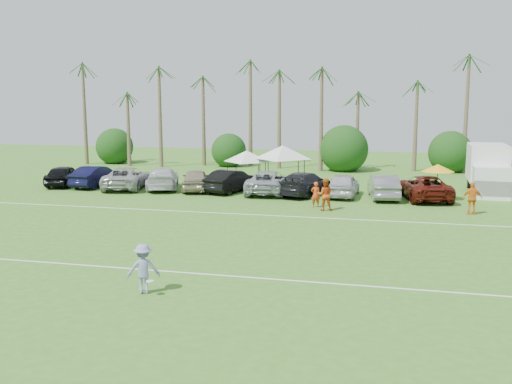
# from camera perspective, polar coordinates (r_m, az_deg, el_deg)

# --- Properties ---
(ground) EXTENTS (120.00, 120.00, 0.00)m
(ground) POSITION_cam_1_polar(r_m,az_deg,el_deg) (22.39, -15.79, -8.74)
(ground) COLOR #3B6F21
(ground) RESTS_ON ground
(field_lines) EXTENTS (80.00, 12.10, 0.01)m
(field_lines) POSITION_cam_1_polar(r_m,az_deg,el_deg) (29.35, -8.14, -4.25)
(field_lines) COLOR white
(field_lines) RESTS_ON ground
(palm_tree_0) EXTENTS (2.40, 2.40, 8.90)m
(palm_tree_0) POSITION_cam_1_polar(r_m,az_deg,el_deg) (65.28, -16.68, 9.35)
(palm_tree_0) COLOR brown
(palm_tree_0) RESTS_ON ground
(palm_tree_1) EXTENTS (2.40, 2.40, 9.90)m
(palm_tree_1) POSITION_cam_1_polar(r_m,az_deg,el_deg) (62.94, -12.71, 10.32)
(palm_tree_1) COLOR brown
(palm_tree_1) RESTS_ON ground
(palm_tree_2) EXTENTS (2.40, 2.40, 10.90)m
(palm_tree_2) POSITION_cam_1_polar(r_m,az_deg,el_deg) (60.94, -8.44, 11.31)
(palm_tree_2) COLOR brown
(palm_tree_2) RESTS_ON ground
(palm_tree_3) EXTENTS (2.40, 2.40, 11.90)m
(palm_tree_3) POSITION_cam_1_polar(r_m,az_deg,el_deg) (59.61, -4.81, 12.24)
(palm_tree_3) COLOR brown
(palm_tree_3) RESTS_ON ground
(palm_tree_4) EXTENTS (2.40, 2.40, 8.90)m
(palm_tree_4) POSITION_cam_1_polar(r_m,az_deg,el_deg) (58.39, -0.99, 9.80)
(palm_tree_4) COLOR brown
(palm_tree_4) RESTS_ON ground
(palm_tree_5) EXTENTS (2.40, 2.40, 9.90)m
(palm_tree_5) POSITION_cam_1_polar(r_m,az_deg,el_deg) (57.53, 2.94, 10.67)
(palm_tree_5) COLOR brown
(palm_tree_5) RESTS_ON ground
(palm_tree_6) EXTENTS (2.40, 2.40, 10.90)m
(palm_tree_6) POSITION_cam_1_polar(r_m,az_deg,el_deg) (56.96, 6.98, 11.50)
(palm_tree_6) COLOR brown
(palm_tree_6) RESTS_ON ground
(palm_tree_7) EXTENTS (2.40, 2.40, 11.90)m
(palm_tree_7) POSITION_cam_1_polar(r_m,az_deg,el_deg) (56.67, 11.11, 12.27)
(palm_tree_7) COLOR brown
(palm_tree_7) RESTS_ON ground
(palm_tree_8) EXTENTS (2.40, 2.40, 8.90)m
(palm_tree_8) POSITION_cam_1_polar(r_m,az_deg,el_deg) (56.57, 16.16, 9.48)
(palm_tree_8) COLOR brown
(palm_tree_8) RESTS_ON ground
(palm_tree_9) EXTENTS (2.40, 2.40, 9.90)m
(palm_tree_9) POSITION_cam_1_polar(r_m,az_deg,el_deg) (57.01, 21.31, 10.09)
(palm_tree_9) COLOR brown
(palm_tree_9) RESTS_ON ground
(bush_tree_0) EXTENTS (4.00, 4.00, 4.00)m
(bush_tree_0) POSITION_cam_1_polar(r_m,az_deg,el_deg) (64.90, -13.71, 4.45)
(bush_tree_0) COLOR brown
(bush_tree_0) RESTS_ON ground
(bush_tree_1) EXTENTS (4.00, 4.00, 4.00)m
(bush_tree_1) POSITION_cam_1_polar(r_m,az_deg,el_deg) (60.08, -2.58, 4.35)
(bush_tree_1) COLOR brown
(bush_tree_1) RESTS_ON ground
(bush_tree_2) EXTENTS (4.00, 4.00, 4.00)m
(bush_tree_2) POSITION_cam_1_polar(r_m,az_deg,el_deg) (57.91, 8.93, 4.07)
(bush_tree_2) COLOR brown
(bush_tree_2) RESTS_ON ground
(bush_tree_3) EXTENTS (4.00, 4.00, 4.00)m
(bush_tree_3) POSITION_cam_1_polar(r_m,az_deg,el_deg) (57.97, 18.84, 3.70)
(bush_tree_3) COLOR brown
(bush_tree_3) RESTS_ON ground
(sideline_player_a) EXTENTS (0.68, 0.54, 1.64)m
(sideline_player_a) POSITION_cam_1_polar(r_m,az_deg,el_deg) (36.63, 5.98, -0.26)
(sideline_player_a) COLOR #CB4516
(sideline_player_a) RESTS_ON ground
(sideline_player_b) EXTENTS (1.09, 0.91, 2.00)m
(sideline_player_b) POSITION_cam_1_polar(r_m,az_deg,el_deg) (35.58, 6.90, -0.25)
(sideline_player_b) COLOR #CB4916
(sideline_player_b) RESTS_ON ground
(sideline_player_c) EXTENTS (1.19, 0.59, 1.96)m
(sideline_player_c) POSITION_cam_1_polar(r_m,az_deg,el_deg) (36.42, 20.82, -0.60)
(sideline_player_c) COLOR orange
(sideline_player_c) RESTS_ON ground
(box_truck) EXTENTS (2.89, 6.95, 3.53)m
(box_truck) POSITION_cam_1_polar(r_m,az_deg,el_deg) (45.40, 22.20, 2.27)
(box_truck) COLOR white
(box_truck) RESTS_ON ground
(canopy_tent_left) EXTENTS (3.96, 3.96, 3.21)m
(canopy_tent_left) POSITION_cam_1_polar(r_m,az_deg,el_deg) (46.62, -0.92, 4.17)
(canopy_tent_left) COLOR black
(canopy_tent_left) RESTS_ON ground
(canopy_tent_right) EXTENTS (4.67, 4.67, 3.79)m
(canopy_tent_right) POSITION_cam_1_polar(r_m,az_deg,el_deg) (45.63, 2.70, 4.68)
(canopy_tent_right) COLOR black
(canopy_tent_right) RESTS_ON ground
(market_umbrella) EXTENTS (2.24, 2.24, 2.49)m
(market_umbrella) POSITION_cam_1_polar(r_m,az_deg,el_deg) (40.69, 17.73, 2.30)
(market_umbrella) COLOR black
(market_umbrella) RESTS_ON ground
(frisbee_player) EXTENTS (1.32, 1.07, 1.78)m
(frisbee_player) POSITION_cam_1_polar(r_m,az_deg,el_deg) (20.60, -11.20, -7.54)
(frisbee_player) COLOR #8487BB
(frisbee_player) RESTS_ON ground
(parked_car_0) EXTENTS (3.04, 5.23, 1.67)m
(parked_car_0) POSITION_cam_1_polar(r_m,az_deg,el_deg) (48.27, -18.64, 1.58)
(parked_car_0) COLOR black
(parked_car_0) RESTS_ON ground
(parked_car_1) EXTENTS (2.19, 5.21, 1.67)m
(parked_car_1) POSITION_cam_1_polar(r_m,az_deg,el_deg) (46.99, -15.66, 1.53)
(parked_car_1) COLOR black
(parked_car_1) RESTS_ON ground
(parked_car_2) EXTENTS (3.95, 6.46, 1.67)m
(parked_car_2) POSITION_cam_1_polar(r_m,az_deg,el_deg) (45.41, -12.79, 1.39)
(parked_car_2) COLOR #A3A3A3
(parked_car_2) RESTS_ON ground
(parked_car_3) EXTENTS (4.13, 6.22, 1.67)m
(parked_car_3) POSITION_cam_1_polar(r_m,az_deg,el_deg) (44.68, -9.32, 1.37)
(parked_car_3) COLOR silver
(parked_car_3) RESTS_ON ground
(parked_car_4) EXTENTS (3.31, 5.27, 1.67)m
(parked_car_4) POSITION_cam_1_polar(r_m,az_deg,el_deg) (43.46, -6.05, 1.23)
(parked_car_4) COLOR gray
(parked_car_4) RESTS_ON ground
(parked_car_5) EXTENTS (3.16, 5.37, 1.67)m
(parked_car_5) POSITION_cam_1_polar(r_m,az_deg,el_deg) (42.68, -2.49, 1.13)
(parked_car_5) COLOR black
(parked_car_5) RESTS_ON ground
(parked_car_6) EXTENTS (3.28, 6.24, 1.67)m
(parked_car_6) POSITION_cam_1_polar(r_m,az_deg,el_deg) (42.00, 1.16, 1.01)
(parked_car_6) COLOR #9AA0A8
(parked_car_6) RESTS_ON ground
(parked_car_7) EXTENTS (3.81, 6.18, 1.67)m
(parked_car_7) POSITION_cam_1_polar(r_m,az_deg,el_deg) (41.37, 4.89, 0.85)
(parked_car_7) COLOR black
(parked_car_7) RESTS_ON ground
(parked_car_8) EXTENTS (2.14, 4.97, 1.67)m
(parked_car_8) POSITION_cam_1_polar(r_m,az_deg,el_deg) (41.02, 8.74, 0.71)
(parked_car_8) COLOR silver
(parked_car_8) RESTS_ON ground
(parked_car_9) EXTENTS (2.48, 5.28, 1.67)m
(parked_car_9) POSITION_cam_1_polar(r_m,az_deg,el_deg) (40.73, 12.62, 0.53)
(parked_car_9) COLOR slate
(parked_car_9) RESTS_ON ground
(parked_car_10) EXTENTS (3.86, 6.43, 1.67)m
(parked_car_10) POSITION_cam_1_polar(r_m,az_deg,el_deg) (41.04, 16.52, 0.44)
(parked_car_10) COLOR #57160D
(parked_car_10) RESTS_ON ground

